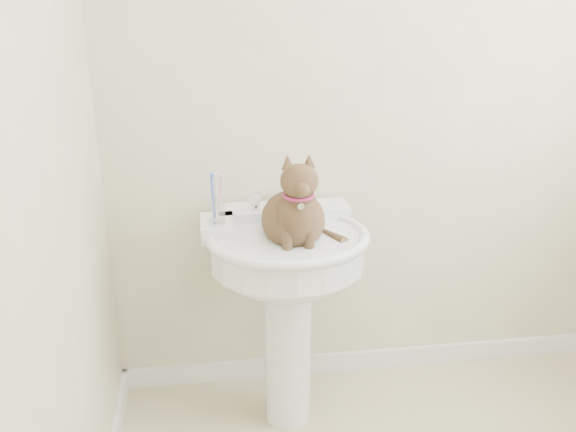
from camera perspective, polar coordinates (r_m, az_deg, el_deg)
name	(u,v)px	position (r m, az deg, el deg)	size (l,w,h in m)	color
wall_back	(385,93)	(2.55, 8.60, 10.73)	(2.20, 0.00, 2.50)	#C1B59C
wall_left	(16,203)	(1.44, -23.01, 1.08)	(0.00, 2.20, 2.50)	#C1B59C
baseboard_back	(371,359)	(3.00, 7.38, -12.52)	(2.20, 0.02, 0.09)	white
pedestal_sink	(287,270)	(2.38, -0.09, -4.82)	(0.61, 0.60, 0.84)	white
faucet	(282,200)	(2.43, -0.52, 1.43)	(0.28, 0.12, 0.14)	silver
soap_bar	(293,198)	(2.53, 0.48, 1.58)	(0.09, 0.06, 0.03)	orange
toothbrush_cup	(217,210)	(2.32, -6.35, 0.52)	(0.07, 0.07, 0.18)	silver
cat	(295,214)	(2.25, 0.63, 0.19)	(0.25, 0.31, 0.46)	brown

